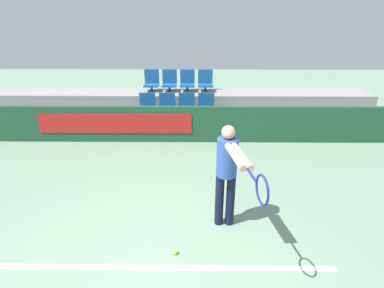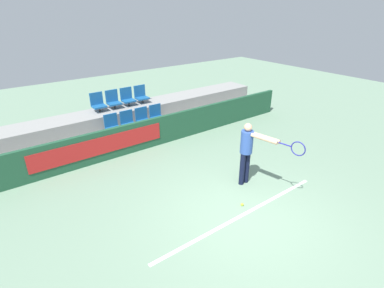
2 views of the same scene
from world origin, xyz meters
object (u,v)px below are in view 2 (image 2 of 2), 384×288
Objects in this scene: stadium_chair_6 at (127,98)px; tennis_ball at (242,204)px; stadium_chair_7 at (141,95)px; stadium_chair_3 at (157,115)px; stadium_chair_4 at (98,103)px; stadium_chair_5 at (113,100)px; stadium_chair_0 at (112,125)px; stadium_chair_1 at (128,121)px; stadium_chair_2 at (143,118)px; tennis_player at (249,149)px.

tennis_ball is at bearing -90.38° from stadium_chair_6.
stadium_chair_3 is at bearing -90.00° from stadium_chair_7.
stadium_chair_4 and stadium_chair_6 have the same top height.
stadium_chair_5 is at bearing 135.43° from stadium_chair_3.
stadium_chair_3 is (1.58, 0.00, 0.00)m from stadium_chair_0.
stadium_chair_3 is (1.05, 0.00, 0.00)m from stadium_chair_1.
stadium_chair_3 is 1.94m from stadium_chair_4.
stadium_chair_7 is at bearing 63.09° from stadium_chair_2.
stadium_chair_6 reaches higher than stadium_chair_0.
stadium_chair_6 is at bearing 116.91° from stadium_chair_3.
stadium_chair_2 is 1.00× the size of stadium_chair_7.
stadium_chair_0 is 1.94m from stadium_chair_7.
stadium_chair_0 is 0.53m from stadium_chair_1.
stadium_chair_3 is 1.54m from stadium_chair_5.
stadium_chair_2 is at bearing -116.91° from stadium_chair_7.
tennis_player reaches higher than stadium_chair_6.
tennis_ball is at bearing -83.97° from stadium_chair_1.
stadium_chair_0 is 1.00× the size of stadium_chair_1.
stadium_chair_3 is at bearing 83.05° from tennis_ball.
stadium_chair_6 is 5.78m from tennis_ball.
stadium_chair_4 is at bearing 98.95° from tennis_player.
stadium_chair_1 is at bearing 96.75° from tennis_player.
tennis_player is (1.22, -5.09, -0.17)m from stadium_chair_5.
stadium_chair_2 is at bearing -90.00° from stadium_chair_6.
stadium_chair_6 is (0.53, 1.04, 0.44)m from stadium_chair_1.
stadium_chair_6 is at bearing 87.76° from tennis_player.
stadium_chair_6 is 1.00× the size of stadium_chair_7.
stadium_chair_4 is 0.53m from stadium_chair_5.
tennis_ball is (0.49, -5.67, -1.13)m from stadium_chair_5.
stadium_chair_4 reaches higher than stadium_chair_0.
stadium_chair_3 is 1.00× the size of stadium_chair_6.
stadium_chair_7 is (0.53, 1.04, 0.44)m from stadium_chair_2.
stadium_chair_3 is 4.72m from tennis_ball.
stadium_chair_7 is (1.58, 0.00, 0.00)m from stadium_chair_4.
tennis_player is 1.33m from tennis_ball.
stadium_chair_5 is (0.00, 1.04, 0.44)m from stadium_chair_1.
stadium_chair_1 is 4.71m from tennis_ball.
stadium_chair_6 and stadium_chair_7 have the same top height.
stadium_chair_7 is at bearing 84.31° from tennis_ball.
stadium_chair_3 is 1.00× the size of stadium_chair_7.
stadium_chair_0 is 1.00× the size of stadium_chair_3.
stadium_chair_7 is at bearing 81.88° from tennis_player.
stadium_chair_4 reaches higher than tennis_ball.
stadium_chair_1 and stadium_chair_3 have the same top height.
stadium_chair_0 is at bearing -90.00° from stadium_chair_4.
stadium_chair_6 is (1.05, 0.00, 0.00)m from stadium_chair_4.
tennis_player is (1.22, -4.06, 0.27)m from stadium_chair_1.
stadium_chair_2 is 1.25m from stadium_chair_7.
stadium_chair_5 is 0.38× the size of tennis_player.
stadium_chair_1 is 1.13m from stadium_chair_5.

